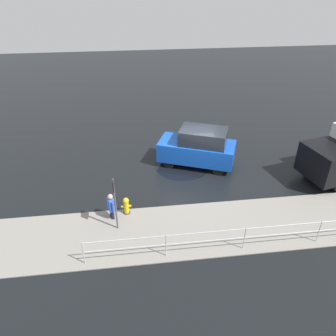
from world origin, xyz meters
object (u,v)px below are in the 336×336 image
(fire_hydrant, at_px, (126,206))
(pedestrian, at_px, (111,205))
(sign_post, at_px, (115,197))
(moving_hatchback, at_px, (198,147))

(fire_hydrant, xyz_separation_m, pedestrian, (0.60, 0.24, 0.28))
(fire_hydrant, height_order, sign_post, sign_post)
(fire_hydrant, distance_m, sign_post, 1.55)
(fire_hydrant, xyz_separation_m, sign_post, (0.38, 0.93, 1.18))
(fire_hydrant, relative_size, sign_post, 0.33)
(fire_hydrant, height_order, pedestrian, pedestrian)
(fire_hydrant, relative_size, pedestrian, 0.66)
(fire_hydrant, bearing_deg, moving_hatchback, -136.30)
(moving_hatchback, distance_m, sign_post, 6.26)
(pedestrian, height_order, sign_post, sign_post)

